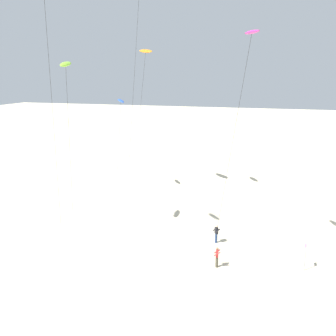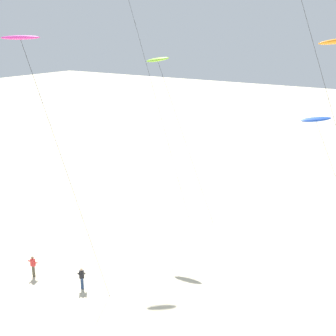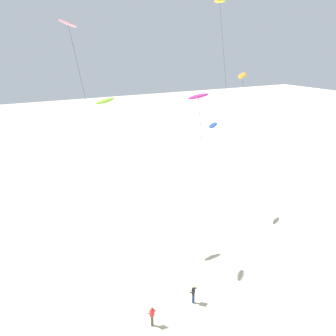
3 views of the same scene
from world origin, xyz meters
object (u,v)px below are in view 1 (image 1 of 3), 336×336
kite_lime (66,66)px  kite_flyer_middle (216,233)px  kite_magenta (251,36)px  kite_orange (145,52)px  marker_flag (306,252)px  kite_blue (121,102)px  kite_flyer_nearest (217,257)px

kite_lime → kite_flyer_middle: 19.29m
kite_magenta → kite_flyer_middle: 16.59m
kite_lime → kite_orange: bearing=-5.5°
kite_orange → marker_flag: (-16.26, -18.54, -15.64)m
kite_blue → marker_flag: size_ratio=5.58×
kite_orange → kite_flyer_middle: 23.96m
marker_flag → kite_flyer_middle: bearing=69.4°
kite_magenta → kite_flyer_nearest: (-2.82, 1.50, -16.37)m
kite_lime → kite_flyer_nearest: 19.82m
kite_flyer_nearest → marker_flag: marker_flag is taller
kite_blue → kite_orange: (1.80, -2.61, 5.84)m
kite_lime → kite_flyer_middle: (2.03, -12.78, -14.31)m
kite_magenta → kite_lime: bearing=92.2°
marker_flag → kite_flyer_nearest: bearing=103.3°
kite_lime → kite_orange: size_ratio=0.89×
kite_blue → kite_flyer_nearest: size_ratio=7.01×
kite_lime → kite_flyer_nearest: (-2.25, -13.53, -14.31)m
kite_magenta → kite_lime: size_ratio=1.12×
kite_flyer_middle → marker_flag: 7.77m
kite_blue → kite_magenta: 21.69m
kite_magenta → marker_flag: kite_magenta is taller
kite_magenta → kite_orange: 20.19m
kite_flyer_nearest → kite_flyer_middle: 4.34m
kite_orange → kite_flyer_nearest: 26.94m
kite_flyer_nearest → marker_flag: (1.54, -6.49, 0.60)m
kite_lime → kite_flyer_middle: kite_lime is taller
kite_blue → kite_flyer_middle: (-11.73, -13.91, -10.40)m
kite_blue → kite_flyer_nearest: kite_blue is taller
kite_flyer_nearest → kite_flyer_middle: size_ratio=1.00×
kite_blue → kite_flyer_nearest: bearing=-137.5°
kite_magenta → marker_flag: 16.60m
kite_blue → kite_flyer_middle: bearing=-130.1°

